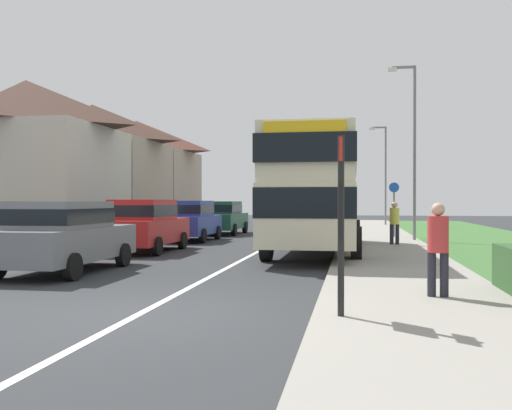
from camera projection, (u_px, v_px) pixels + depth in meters
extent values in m
plane|color=#2D3033|center=(138.00, 315.00, 8.52)|extent=(120.00, 120.00, 0.00)
cube|color=silver|center=(242.00, 260.00, 16.40)|extent=(0.14, 60.00, 0.01)
cube|color=gray|center=(397.00, 269.00, 13.71)|extent=(3.20, 68.00, 0.12)
cube|color=beige|center=(317.00, 213.00, 18.50)|extent=(2.50, 9.54, 1.65)
cube|color=beige|center=(317.00, 163.00, 18.49)|extent=(2.45, 9.35, 1.55)
cube|color=black|center=(317.00, 202.00, 18.50)|extent=(2.53, 9.59, 0.76)
cube|color=black|center=(317.00, 161.00, 18.49)|extent=(2.53, 9.59, 0.72)
cube|color=gold|center=(304.00, 130.00, 13.83)|extent=(2.00, 0.08, 0.44)
cylinder|color=black|center=(289.00, 233.00, 21.64)|extent=(0.30, 1.00, 1.00)
cylinder|color=black|center=(356.00, 233.00, 21.21)|extent=(0.30, 1.00, 1.00)
cylinder|color=black|center=(266.00, 243.00, 16.14)|extent=(0.30, 1.00, 1.00)
cylinder|color=black|center=(356.00, 245.00, 15.71)|extent=(0.30, 1.00, 1.00)
cube|color=slate|center=(65.00, 244.00, 13.61)|extent=(1.82, 4.37, 0.77)
cube|color=slate|center=(60.00, 215.00, 13.39)|extent=(1.60, 2.40, 0.63)
cube|color=black|center=(60.00, 216.00, 13.39)|extent=(1.64, 2.43, 0.35)
cylinder|color=black|center=(59.00, 254.00, 15.10)|extent=(0.20, 0.60, 0.60)
cylinder|color=black|center=(123.00, 255.00, 14.80)|extent=(0.20, 0.60, 0.60)
cylinder|color=black|center=(72.00, 267.00, 12.13)|extent=(0.20, 0.60, 0.60)
cube|color=#B21E1E|center=(146.00, 231.00, 19.06)|extent=(1.77, 4.28, 0.79)
cube|color=#B21E1E|center=(143.00, 210.00, 18.85)|extent=(1.56, 2.35, 0.65)
cube|color=black|center=(143.00, 210.00, 18.85)|extent=(1.60, 2.38, 0.36)
cylinder|color=black|center=(136.00, 240.00, 20.52)|extent=(0.20, 0.60, 0.60)
cylinder|color=black|center=(183.00, 240.00, 20.22)|extent=(0.20, 0.60, 0.60)
cylinder|color=black|center=(104.00, 246.00, 17.91)|extent=(0.20, 0.60, 0.60)
cylinder|color=black|center=(157.00, 246.00, 17.61)|extent=(0.20, 0.60, 0.60)
cube|color=navy|center=(190.00, 225.00, 24.23)|extent=(1.80, 4.01, 0.78)
cube|color=navy|center=(189.00, 208.00, 24.03)|extent=(1.58, 2.21, 0.63)
cube|color=black|center=(189.00, 209.00, 24.03)|extent=(1.62, 2.23, 0.36)
cylinder|color=black|center=(179.00, 232.00, 25.61)|extent=(0.20, 0.60, 0.60)
cylinder|color=black|center=(218.00, 233.00, 25.31)|extent=(0.20, 0.60, 0.60)
cylinder|color=black|center=(161.00, 235.00, 23.16)|extent=(0.20, 0.60, 0.60)
cylinder|color=black|center=(203.00, 236.00, 22.86)|extent=(0.20, 0.60, 0.60)
cube|color=#19472D|center=(222.00, 221.00, 29.16)|extent=(1.84, 4.51, 0.76)
cube|color=#19472D|center=(221.00, 207.00, 28.93)|extent=(1.62, 2.48, 0.62)
cube|color=black|center=(221.00, 208.00, 28.93)|extent=(1.66, 2.50, 0.35)
cylinder|color=black|center=(212.00, 227.00, 30.69)|extent=(0.20, 0.60, 0.60)
cylinder|color=black|center=(245.00, 227.00, 30.38)|extent=(0.20, 0.60, 0.60)
cylinder|color=black|center=(198.00, 230.00, 27.94)|extent=(0.20, 0.60, 0.60)
cylinder|color=black|center=(234.00, 230.00, 27.63)|extent=(0.20, 0.60, 0.60)
cylinder|color=#23232D|center=(432.00, 278.00, 9.44)|extent=(0.14, 0.14, 0.85)
cylinder|color=#23232D|center=(444.00, 278.00, 9.41)|extent=(0.14, 0.14, 0.85)
cylinder|color=#BF3333|center=(438.00, 234.00, 9.42)|extent=(0.34, 0.34, 0.60)
sphere|color=tan|center=(438.00, 209.00, 9.42)|extent=(0.22, 0.22, 0.22)
cylinder|color=#23232D|center=(392.00, 236.00, 20.78)|extent=(0.14, 0.14, 0.85)
cylinder|color=#23232D|center=(397.00, 236.00, 20.74)|extent=(0.14, 0.14, 0.85)
cylinder|color=#D1C14C|center=(395.00, 216.00, 20.75)|extent=(0.34, 0.34, 0.60)
sphere|color=tan|center=(395.00, 205.00, 20.75)|extent=(0.22, 0.22, 0.22)
cylinder|color=black|center=(341.00, 230.00, 7.84)|extent=(0.09, 0.09, 2.60)
cube|color=red|center=(341.00, 150.00, 7.83)|extent=(0.04, 0.44, 0.32)
cube|color=black|center=(341.00, 212.00, 7.85)|extent=(0.06, 0.52, 0.68)
cylinder|color=slate|center=(394.00, 216.00, 25.35)|extent=(0.08, 0.08, 2.10)
cylinder|color=blue|center=(394.00, 187.00, 25.34)|extent=(0.44, 0.03, 0.44)
cylinder|color=slate|center=(415.00, 154.00, 23.26)|extent=(0.12, 0.12, 7.21)
cube|color=slate|center=(403.00, 67.00, 23.31)|extent=(0.90, 0.10, 0.10)
cube|color=silver|center=(392.00, 69.00, 23.39)|extent=(0.36, 0.20, 0.14)
cylinder|color=slate|center=(386.00, 177.00, 38.05)|extent=(0.12, 0.12, 6.65)
cube|color=slate|center=(379.00, 128.00, 38.11)|extent=(0.90, 0.10, 0.10)
cube|color=silver|center=(372.00, 129.00, 38.18)|extent=(0.36, 0.20, 0.14)
cube|color=beige|center=(26.00, 182.00, 27.33)|extent=(7.87, 6.86, 5.21)
pyramid|color=#4C3328|center=(26.00, 104.00, 27.31)|extent=(7.87, 6.86, 2.27)
cube|color=tan|center=(92.00, 186.00, 34.23)|extent=(7.87, 6.86, 5.21)
pyramid|color=#4C3328|center=(92.00, 123.00, 34.20)|extent=(7.87, 6.86, 2.27)
cube|color=tan|center=(136.00, 188.00, 41.12)|extent=(7.87, 6.86, 5.21)
pyramid|color=brown|center=(136.00, 136.00, 41.10)|extent=(7.87, 6.86, 2.27)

